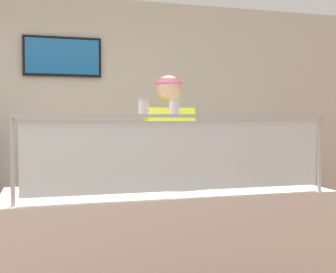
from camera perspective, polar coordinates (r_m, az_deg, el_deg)
shop_rear_unit at (r=4.83m, az=-6.78°, el=1.65°), size 6.47×0.13×2.70m
serving_counter at (r=3.00m, az=-0.14°, el=-15.88°), size 2.07×0.75×0.95m
sneeze_guard at (r=2.56m, az=1.77°, el=-1.22°), size 1.89×0.06×0.49m
pizza_tray at (r=3.00m, az=1.16°, el=-6.23°), size 0.41×0.41×0.04m
pizza_server at (r=2.96m, az=0.43°, el=-5.90°), size 0.08×0.28×0.01m
parmesan_shaker at (r=2.49m, az=-3.19°, el=3.79°), size 0.06×0.06×0.09m
pepper_flake_shaker at (r=2.54m, az=0.84°, el=3.83°), size 0.06×0.06×0.09m
worker_figure at (r=3.54m, az=0.17°, el=-4.28°), size 0.41×0.50×1.76m
prep_shelf at (r=4.98m, az=12.87°, el=-8.89°), size 0.70×0.55×0.90m
pizza_box_stack at (r=4.90m, az=12.95°, el=-1.91°), size 0.51×0.50×0.31m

